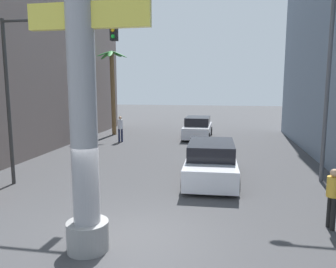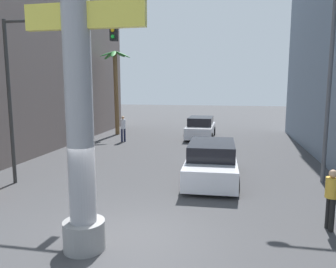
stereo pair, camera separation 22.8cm
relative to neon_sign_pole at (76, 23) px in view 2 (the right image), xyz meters
The scene contains 10 objects.
ground_plane 11.98m from the neon_sign_pole, 84.71° to the left, with size 92.30×92.30×0.00m, color #424244.
building_left 15.60m from the neon_sign_pole, 130.36° to the left, with size 6.37×22.70×12.58m.
neon_sign_pole is the anchor object (origin of this frame).
street_lamp 9.69m from the neon_sign_pole, 45.87° to the left, with size 2.50×0.28×7.91m.
traffic_light_mast 5.80m from the neon_sign_pole, 128.62° to the left, with size 5.16×0.32×6.34m.
car_lead 8.38m from the neon_sign_pole, 68.26° to the left, with size 2.24×5.24×1.56m.
car_far 17.92m from the neon_sign_pole, 86.07° to the left, with size 2.02×4.65×1.56m.
palm_tree_far_left 18.65m from the neon_sign_pole, 107.32° to the left, with size 2.35×2.42×6.55m.
pedestrian_by_sign 7.73m from the neon_sign_pole, 20.20° to the left, with size 0.40×0.40×1.68m.
pedestrian_far_left 15.62m from the neon_sign_pole, 105.08° to the left, with size 0.48×0.48×1.79m.
Camera 2 is at (2.36, -7.59, 3.90)m, focal length 35.00 mm.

